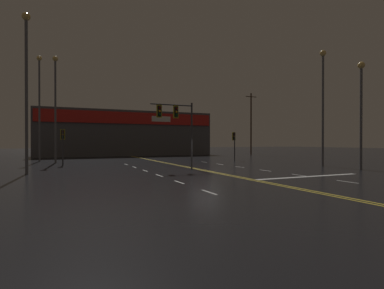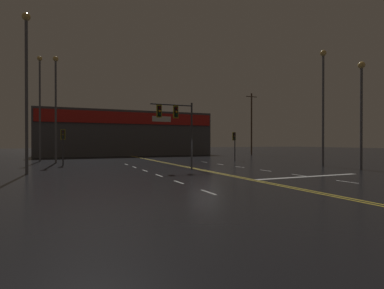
# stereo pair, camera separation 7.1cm
# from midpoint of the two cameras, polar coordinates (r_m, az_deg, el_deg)

# --- Properties ---
(ground_plane) EXTENTS (200.00, 200.00, 0.00)m
(ground_plane) POSITION_cam_midpoint_polar(r_m,az_deg,el_deg) (23.16, 2.49, -5.00)
(ground_plane) COLOR black
(road_markings) EXTENTS (12.75, 60.00, 0.01)m
(road_markings) POSITION_cam_midpoint_polar(r_m,az_deg,el_deg) (22.57, 5.31, -5.13)
(road_markings) COLOR gold
(road_markings) RESTS_ON ground
(traffic_signal_median) EXTENTS (3.51, 0.36, 5.39)m
(traffic_signal_median) POSITION_cam_midpoint_polar(r_m,az_deg,el_deg) (23.78, -3.26, 4.99)
(traffic_signal_median) COLOR #38383D
(traffic_signal_median) RESTS_ON ground
(traffic_signal_corner_northwest) EXTENTS (0.42, 0.36, 3.43)m
(traffic_signal_corner_northwest) POSITION_cam_midpoint_polar(r_m,az_deg,el_deg) (30.91, -23.46, 1.00)
(traffic_signal_corner_northwest) COLOR #38383D
(traffic_signal_corner_northwest) RESTS_ON ground
(traffic_signal_corner_northeast) EXTENTS (0.42, 0.36, 3.40)m
(traffic_signal_corner_northeast) POSITION_cam_midpoint_polar(r_m,az_deg,el_deg) (36.01, 7.97, 0.92)
(traffic_signal_corner_northeast) COLOR #38383D
(traffic_signal_corner_northeast) RESTS_ON ground
(streetlight_near_left) EXTENTS (0.56, 0.56, 11.09)m
(streetlight_near_left) POSITION_cam_midpoint_polar(r_m,az_deg,el_deg) (23.97, -29.09, 11.77)
(streetlight_near_left) COLOR #59595E
(streetlight_near_left) RESTS_ON ground
(streetlight_near_right) EXTENTS (0.56, 0.56, 8.67)m
(streetlight_near_right) POSITION_cam_midpoint_polar(r_m,az_deg,el_deg) (27.83, 29.46, 7.41)
(streetlight_near_right) COLOR #59595E
(streetlight_near_right) RESTS_ON ground
(streetlight_median_approach) EXTENTS (0.56, 0.56, 10.65)m
(streetlight_median_approach) POSITION_cam_midpoint_polar(r_m,az_deg,el_deg) (30.32, 23.61, 8.92)
(streetlight_median_approach) COLOR #59595E
(streetlight_median_approach) RESTS_ON ground
(streetlight_far_left) EXTENTS (0.56, 0.56, 12.07)m
(streetlight_far_left) POSITION_cam_midpoint_polar(r_m,az_deg,el_deg) (38.77, -27.12, 8.18)
(streetlight_far_left) COLOR #59595E
(streetlight_far_left) RESTS_ON ground
(streetlight_far_right) EXTENTS (0.56, 0.56, 11.32)m
(streetlight_far_right) POSITION_cam_midpoint_polar(r_m,az_deg,el_deg) (35.19, -24.63, 8.32)
(streetlight_far_right) COLOR #59595E
(streetlight_far_right) RESTS_ON ground
(building_backdrop) EXTENTS (28.00, 10.23, 7.29)m
(building_backdrop) POSITION_cam_midpoint_polar(r_m,az_deg,el_deg) (53.05, -12.71, 2.00)
(building_backdrop) COLOR #4C4C51
(building_backdrop) RESTS_ON ground
(utility_pole_row) EXTENTS (43.71, 0.26, 10.86)m
(utility_pole_row) POSITION_cam_midpoint_polar(r_m,az_deg,el_deg) (45.64, -10.31, 4.59)
(utility_pole_row) COLOR #4C3828
(utility_pole_row) RESTS_ON ground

